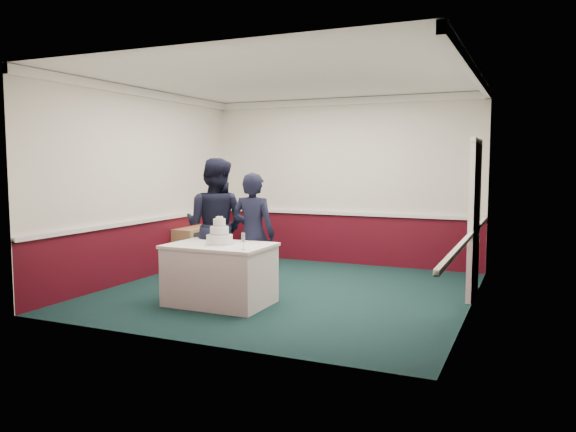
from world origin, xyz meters
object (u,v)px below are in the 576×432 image
at_px(person_man, 215,225).
at_px(wedding_cake, 220,236).
at_px(cake_table, 220,274).
at_px(person_woman, 253,234).
at_px(sideboard, 200,246).
at_px(cake_knife, 209,246).
at_px(champagne_flute, 243,238).

bearing_deg(person_man, wedding_cake, 119.99).
xyz_separation_m(cake_table, person_woman, (0.18, 0.59, 0.46)).
bearing_deg(cake_table, person_woman, 72.99).
relative_size(sideboard, cake_knife, 5.45).
distance_m(sideboard, cake_table, 2.88).
bearing_deg(champagne_flute, cake_table, 150.75).
relative_size(person_man, person_woman, 1.11).
bearing_deg(champagne_flute, cake_knife, 171.42).
distance_m(cake_knife, person_woman, 0.82).
bearing_deg(wedding_cake, cake_table, -90.00).
height_order(sideboard, person_woman, person_woman).
relative_size(wedding_cake, cake_knife, 1.65).
bearing_deg(sideboard, cake_table, -52.20).
bearing_deg(person_woman, person_man, -6.65).
bearing_deg(wedding_cake, person_woman, 72.99).
bearing_deg(person_woman, sideboard, -46.06).
xyz_separation_m(sideboard, person_woman, (1.94, -1.68, 0.51)).
xyz_separation_m(cake_knife, champagne_flute, (0.53, -0.08, 0.14)).
xyz_separation_m(sideboard, cake_table, (1.76, -2.27, 0.05)).
xyz_separation_m(cake_table, champagne_flute, (0.50, -0.28, 0.53)).
bearing_deg(person_man, cake_table, 119.99).
xyz_separation_m(sideboard, person_man, (1.33, -1.67, 0.60)).
bearing_deg(person_man, person_woman, 173.25).
xyz_separation_m(person_man, person_woman, (0.61, -0.02, -0.10)).
xyz_separation_m(sideboard, champagne_flute, (2.26, -2.55, 0.58)).
bearing_deg(wedding_cake, cake_knife, -98.53).
bearing_deg(cake_knife, champagne_flute, -7.22).
bearing_deg(champagne_flute, wedding_cake, 150.75).
bearing_deg(cake_table, person_man, 125.31).
bearing_deg(sideboard, champagne_flute, -48.44).
xyz_separation_m(sideboard, cake_knife, (1.73, -2.47, 0.44)).
bearing_deg(champagne_flute, sideboard, 131.56).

